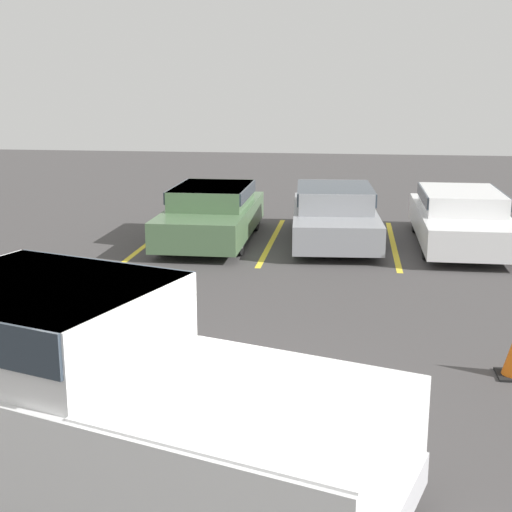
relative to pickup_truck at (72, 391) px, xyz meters
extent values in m
plane|color=#423F3F|center=(0.58, 0.98, -0.92)|extent=(60.00, 60.00, 0.00)
cube|color=yellow|center=(-2.15, 10.31, -0.91)|extent=(0.12, 5.01, 0.01)
cube|color=yellow|center=(0.57, 10.31, -0.91)|extent=(0.12, 5.01, 0.01)
cube|color=yellow|center=(3.29, 10.31, -0.91)|extent=(0.12, 5.01, 0.01)
cube|color=white|center=(-0.01, 0.00, -0.18)|extent=(6.06, 3.62, 0.94)
cube|color=white|center=(-0.29, 0.09, 0.61)|extent=(2.52, 2.33, 0.63)
cube|color=#2D3842|center=(-0.29, 0.09, 0.75)|extent=(2.50, 2.38, 0.35)
cube|color=white|center=(1.71, -0.56, 0.25)|extent=(2.60, 2.42, 0.13)
cylinder|color=black|center=(1.87, 0.22, -0.47)|extent=(0.96, 0.57, 0.90)
cylinder|color=#ADADB2|center=(1.87, 0.22, -0.47)|extent=(0.57, 0.46, 0.50)
cube|color=#4C6B47|center=(-0.78, 10.12, -0.42)|extent=(1.82, 4.50, 0.62)
cube|color=#4C6B47|center=(-0.78, 10.21, 0.11)|extent=(1.59, 2.34, 0.44)
cube|color=#2D3842|center=(-0.78, 10.21, 0.20)|extent=(1.67, 2.29, 0.26)
cylinder|color=black|center=(0.00, 8.82, -0.58)|extent=(0.24, 0.67, 0.67)
cylinder|color=#ADADB2|center=(0.00, 8.82, -0.58)|extent=(0.25, 0.37, 0.37)
cylinder|color=black|center=(-1.54, 8.82, -0.58)|extent=(0.24, 0.67, 0.67)
cylinder|color=#ADADB2|center=(-1.54, 8.82, -0.58)|extent=(0.25, 0.37, 0.37)
cylinder|color=black|center=(-0.01, 11.43, -0.58)|extent=(0.24, 0.67, 0.67)
cylinder|color=#ADADB2|center=(-0.01, 11.43, -0.58)|extent=(0.25, 0.37, 0.37)
cylinder|color=black|center=(-1.55, 11.42, -0.58)|extent=(0.24, 0.67, 0.67)
cylinder|color=#ADADB2|center=(-1.55, 11.42, -0.58)|extent=(0.25, 0.37, 0.37)
cube|color=gray|center=(1.96, 10.45, -0.45)|extent=(2.12, 4.65, 0.58)
cube|color=gray|center=(1.96, 10.54, 0.08)|extent=(1.76, 2.46, 0.48)
cube|color=#2D3842|center=(1.96, 10.54, 0.18)|extent=(1.82, 2.42, 0.29)
cylinder|color=black|center=(2.83, 9.19, -0.59)|extent=(0.28, 0.66, 0.65)
cylinder|color=#ADADB2|center=(2.83, 9.19, -0.59)|extent=(0.27, 0.37, 0.36)
cylinder|color=black|center=(1.28, 9.08, -0.59)|extent=(0.28, 0.66, 0.65)
cylinder|color=#ADADB2|center=(1.28, 9.08, -0.59)|extent=(0.27, 0.37, 0.36)
cylinder|color=black|center=(2.65, 11.81, -0.59)|extent=(0.28, 0.66, 0.65)
cylinder|color=#ADADB2|center=(2.65, 11.81, -0.59)|extent=(0.27, 0.37, 0.36)
cylinder|color=black|center=(1.10, 11.70, -0.59)|extent=(0.28, 0.66, 0.65)
cylinder|color=#ADADB2|center=(1.10, 11.70, -0.59)|extent=(0.27, 0.37, 0.36)
cube|color=silver|center=(4.71, 10.35, -0.43)|extent=(1.84, 4.70, 0.61)
cube|color=silver|center=(4.71, 10.45, 0.09)|extent=(1.62, 2.44, 0.42)
cube|color=#2D3842|center=(4.71, 10.45, 0.17)|extent=(1.69, 2.39, 0.25)
cylinder|color=black|center=(5.49, 8.99, -0.58)|extent=(0.24, 0.68, 0.68)
cylinder|color=#ADADB2|center=(5.49, 8.99, -0.58)|extent=(0.25, 0.37, 0.37)
cylinder|color=black|center=(3.93, 8.99, -0.58)|extent=(0.24, 0.68, 0.68)
cylinder|color=#ADADB2|center=(3.93, 8.99, -0.58)|extent=(0.25, 0.37, 0.37)
cylinder|color=black|center=(5.50, 11.72, -0.58)|extent=(0.24, 0.68, 0.68)
cylinder|color=#ADADB2|center=(5.50, 11.72, -0.58)|extent=(0.25, 0.37, 0.37)
cylinder|color=black|center=(3.93, 11.72, -0.58)|extent=(0.24, 0.68, 0.68)
cylinder|color=#ADADB2|center=(3.93, 11.72, -0.58)|extent=(0.25, 0.37, 0.37)
camera|label=1|loc=(2.34, -5.43, 2.59)|focal=50.00mm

